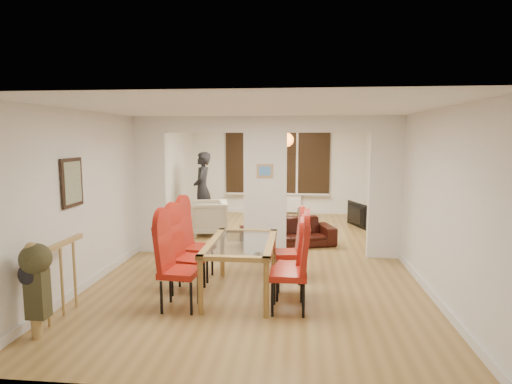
# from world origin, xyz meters

# --- Properties ---
(floor) EXTENTS (5.00, 9.00, 0.01)m
(floor) POSITION_xyz_m (0.00, 0.00, 0.00)
(floor) COLOR olive
(floor) RESTS_ON ground
(room_walls) EXTENTS (5.00, 9.00, 2.60)m
(room_walls) POSITION_xyz_m (0.00, 0.00, 1.30)
(room_walls) COLOR silver
(room_walls) RESTS_ON floor
(divider_wall) EXTENTS (5.00, 0.18, 2.60)m
(divider_wall) POSITION_xyz_m (0.00, 0.00, 1.30)
(divider_wall) COLOR white
(divider_wall) RESTS_ON floor
(bay_window_blinds) EXTENTS (3.00, 0.08, 1.80)m
(bay_window_blinds) POSITION_xyz_m (0.00, 4.44, 1.50)
(bay_window_blinds) COLOR black
(bay_window_blinds) RESTS_ON room_walls
(radiator) EXTENTS (1.40, 0.08, 0.50)m
(radiator) POSITION_xyz_m (0.00, 4.40, 0.30)
(radiator) COLOR white
(radiator) RESTS_ON floor
(pendant_light) EXTENTS (0.36, 0.36, 0.36)m
(pendant_light) POSITION_xyz_m (0.30, 3.30, 2.15)
(pendant_light) COLOR orange
(pendant_light) RESTS_ON room_walls
(stair_newel) EXTENTS (0.40, 1.20, 1.10)m
(stair_newel) POSITION_xyz_m (-2.25, -3.20, 0.55)
(stair_newel) COLOR #A4834B
(stair_newel) RESTS_ON floor
(wall_poster) EXTENTS (0.04, 0.52, 0.67)m
(wall_poster) POSITION_xyz_m (-2.47, -2.40, 1.60)
(wall_poster) COLOR gray
(wall_poster) RESTS_ON room_walls
(pillar_photo) EXTENTS (0.30, 0.03, 0.25)m
(pillar_photo) POSITION_xyz_m (0.00, -0.10, 1.60)
(pillar_photo) COLOR #4C8CD8
(pillar_photo) RESTS_ON divider_wall
(dining_table) EXTENTS (0.92, 1.64, 0.77)m
(dining_table) POSITION_xyz_m (-0.17, -2.13, 0.38)
(dining_table) COLOR olive
(dining_table) RESTS_ON floor
(dining_chair_la) EXTENTS (0.51, 0.51, 1.16)m
(dining_chair_la) POSITION_xyz_m (-0.89, -2.73, 0.58)
(dining_chair_la) COLOR maroon
(dining_chair_la) RESTS_ON floor
(dining_chair_lb) EXTENTS (0.55, 0.55, 1.14)m
(dining_chair_lb) POSITION_xyz_m (-0.94, -2.12, 0.57)
(dining_chair_lb) COLOR maroon
(dining_chair_lb) RESTS_ON floor
(dining_chair_lc) EXTENTS (0.54, 0.54, 1.16)m
(dining_chair_lc) POSITION_xyz_m (-0.94, -1.55, 0.58)
(dining_chair_lc) COLOR maroon
(dining_chair_lc) RESTS_ON floor
(dining_chair_ra) EXTENTS (0.46, 0.46, 1.16)m
(dining_chair_ra) POSITION_xyz_m (0.51, -2.67, 0.58)
(dining_chair_ra) COLOR maroon
(dining_chair_ra) RESTS_ON floor
(dining_chair_rb) EXTENTS (0.48, 0.48, 1.02)m
(dining_chair_rb) POSITION_xyz_m (0.52, -2.20, 0.51)
(dining_chair_rb) COLOR maroon
(dining_chair_rb) RESTS_ON floor
(dining_chair_rc) EXTENTS (0.46, 0.46, 1.03)m
(dining_chair_rc) POSITION_xyz_m (0.48, -1.51, 0.51)
(dining_chair_rc) COLOR maroon
(dining_chair_rc) RESTS_ON floor
(sofa) EXTENTS (2.03, 1.27, 0.55)m
(sofa) POSITION_xyz_m (0.41, 0.69, 0.28)
(sofa) COLOR black
(sofa) RESTS_ON floor
(armchair) EXTENTS (0.98, 1.00, 0.78)m
(armchair) POSITION_xyz_m (-1.42, 1.54, 0.39)
(armchair) COLOR #BCB59F
(armchair) RESTS_ON floor
(person) EXTENTS (0.71, 0.50, 1.85)m
(person) POSITION_xyz_m (-1.79, 2.54, 0.93)
(person) COLOR black
(person) RESTS_ON floor
(television) EXTENTS (1.02, 0.49, 0.60)m
(television) POSITION_xyz_m (2.00, 2.69, 0.30)
(television) COLOR black
(television) RESTS_ON floor
(coffee_table) EXTENTS (1.12, 0.59, 0.25)m
(coffee_table) POSITION_xyz_m (0.48, 2.34, 0.13)
(coffee_table) COLOR black
(coffee_table) RESTS_ON floor
(bottle) EXTENTS (0.07, 0.07, 0.28)m
(bottle) POSITION_xyz_m (0.64, 2.33, 0.39)
(bottle) COLOR #143F19
(bottle) RESTS_ON coffee_table
(bowl) EXTENTS (0.22, 0.22, 0.05)m
(bowl) POSITION_xyz_m (0.43, 2.43, 0.28)
(bowl) COLOR black
(bowl) RESTS_ON coffee_table
(shoes) EXTENTS (0.26, 0.28, 0.11)m
(shoes) POSITION_xyz_m (-0.04, -0.45, 0.05)
(shoes) COLOR black
(shoes) RESTS_ON floor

